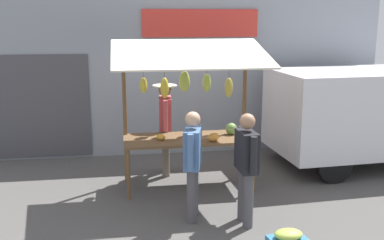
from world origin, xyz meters
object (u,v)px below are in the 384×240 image
at_px(shopper_in_striped_shirt, 246,162).
at_px(vendor_with_sunhat, 165,121).
at_px(market_stall, 190,99).
at_px(parked_van, 378,108).
at_px(shopper_with_ponytail, 193,158).

bearing_deg(shopper_in_striped_shirt, vendor_with_sunhat, 19.30).
relative_size(market_stall, vendor_with_sunhat, 1.46).
height_order(market_stall, parked_van, market_stall).
xyz_separation_m(vendor_with_sunhat, parked_van, (-4.18, 0.02, 0.10)).
distance_m(shopper_with_ponytail, parked_van, 4.47).
xyz_separation_m(market_stall, shopper_in_striped_shirt, (-0.54, 1.58, -0.62)).
height_order(shopper_in_striped_shirt, parked_van, parked_van).
xyz_separation_m(vendor_with_sunhat, shopper_in_striped_shirt, (-0.89, 2.30, -0.11)).
bearing_deg(parked_van, market_stall, 7.06).
bearing_deg(parked_van, shopper_in_striped_shirt, 31.44).
xyz_separation_m(market_stall, vendor_with_sunhat, (0.35, -0.72, -0.51)).
bearing_deg(shopper_with_ponytail, market_stall, 7.84).
distance_m(vendor_with_sunhat, shopper_in_striped_shirt, 2.47).
bearing_deg(market_stall, parked_van, -169.65).
relative_size(market_stall, shopper_with_ponytail, 1.57).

